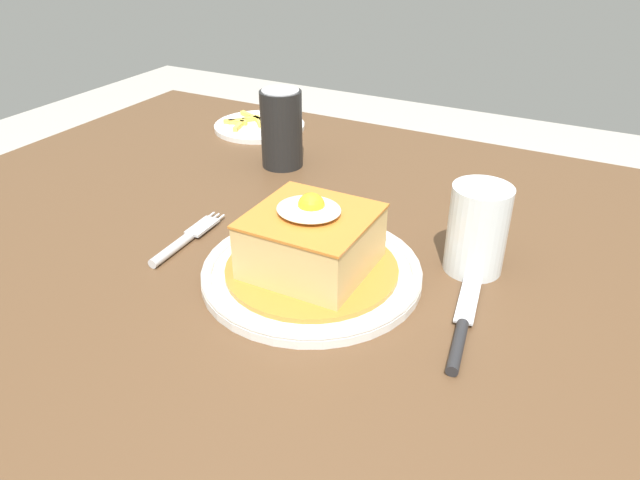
% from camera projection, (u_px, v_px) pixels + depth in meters
% --- Properties ---
extents(dining_table, '(1.34, 0.89, 0.76)m').
position_uv_depth(dining_table, '(355.00, 320.00, 0.78)').
color(dining_table, brown).
rests_on(dining_table, ground_plane).
extents(main_plate, '(0.25, 0.25, 0.02)m').
position_uv_depth(main_plate, '(312.00, 271.00, 0.67)').
color(main_plate, white).
rests_on(main_plate, dining_table).
extents(sandwich_meal, '(0.20, 0.20, 0.10)m').
position_uv_depth(sandwich_meal, '(311.00, 244.00, 0.66)').
color(sandwich_meal, orange).
rests_on(sandwich_meal, main_plate).
extents(fork, '(0.02, 0.14, 0.01)m').
position_uv_depth(fork, '(182.00, 242.00, 0.74)').
color(fork, silver).
rests_on(fork, dining_table).
extents(knife, '(0.04, 0.17, 0.01)m').
position_uv_depth(knife, '(461.00, 332.00, 0.58)').
color(knife, '#262628').
rests_on(knife, dining_table).
extents(soda_can, '(0.07, 0.07, 0.12)m').
position_uv_depth(soda_can, '(282.00, 129.00, 0.93)').
color(soda_can, black).
rests_on(soda_can, dining_table).
extents(drinking_glass, '(0.07, 0.07, 0.10)m').
position_uv_depth(drinking_glass, '(477.00, 235.00, 0.67)').
color(drinking_glass, silver).
rests_on(drinking_glass, dining_table).
extents(side_plate_fries, '(0.17, 0.17, 0.02)m').
position_uv_depth(side_plate_fries, '(259.00, 126.00, 1.11)').
color(side_plate_fries, white).
rests_on(side_plate_fries, dining_table).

